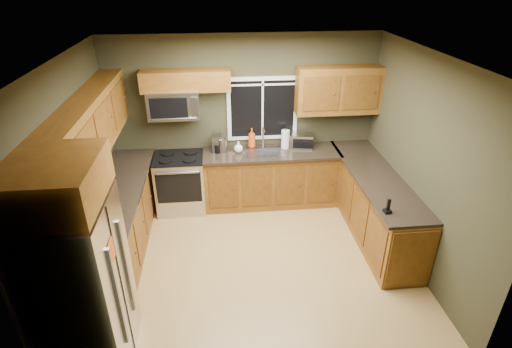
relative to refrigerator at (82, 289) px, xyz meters
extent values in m
plane|color=#A48048|center=(1.74, 1.30, -0.90)|extent=(4.20, 4.20, 0.00)
plane|color=white|center=(1.74, 1.30, 1.80)|extent=(4.20, 4.20, 0.00)
plane|color=#34331F|center=(1.74, 3.10, 0.45)|extent=(4.20, 0.00, 4.20)
plane|color=#34331F|center=(1.74, -0.50, 0.45)|extent=(4.20, 0.00, 4.20)
plane|color=#34331F|center=(-0.36, 1.30, 0.45)|extent=(0.00, 3.60, 3.60)
plane|color=#34331F|center=(3.84, 1.30, 0.45)|extent=(0.00, 3.60, 3.60)
cube|color=white|center=(2.04, 3.09, 0.65)|extent=(1.12, 0.03, 1.02)
cube|color=black|center=(2.04, 3.08, 0.65)|extent=(1.00, 0.01, 0.90)
cube|color=white|center=(2.04, 3.07, 0.65)|extent=(0.03, 0.01, 0.90)
cube|color=white|center=(2.04, 3.07, 1.04)|extent=(1.00, 0.01, 0.03)
cube|color=brown|center=(-0.06, 1.78, -0.45)|extent=(0.60, 2.65, 0.90)
cube|color=black|center=(-0.04, 1.78, 0.02)|extent=(0.65, 2.65, 0.04)
cube|color=brown|center=(2.15, 2.80, -0.45)|extent=(2.17, 0.60, 0.90)
cube|color=black|center=(2.15, 2.78, 0.02)|extent=(2.17, 0.65, 0.04)
cube|color=brown|center=(3.54, 1.85, -0.45)|extent=(0.60, 2.50, 0.90)
cube|color=#5F3811|center=(3.54, 0.59, -0.45)|extent=(0.56, 0.02, 0.82)
cube|color=black|center=(3.51, 1.85, 0.02)|extent=(0.65, 2.50, 0.04)
cube|color=brown|center=(-0.20, 1.78, 0.96)|extent=(0.33, 2.65, 0.72)
cube|color=brown|center=(0.89, 2.94, 1.17)|extent=(1.30, 0.33, 0.30)
cube|color=brown|center=(3.19, 2.94, 0.96)|extent=(1.30, 0.33, 0.72)
cube|color=brown|center=(0.00, 0.00, 1.13)|extent=(0.72, 0.90, 0.38)
cube|color=#B7B7BC|center=(0.00, 0.00, 0.00)|extent=(0.72, 0.90, 1.80)
cube|color=slate|center=(0.37, -0.20, 0.05)|extent=(0.03, 0.04, 1.10)
cube|color=slate|center=(0.37, 0.20, 0.05)|extent=(0.03, 0.04, 1.10)
cube|color=black|center=(0.36, 0.00, 0.00)|extent=(0.01, 0.02, 1.78)
cube|color=#D64A14|center=(0.37, -0.10, 0.50)|extent=(0.01, 0.14, 0.20)
cube|color=#B7B7BC|center=(0.69, 2.78, -0.45)|extent=(0.76, 0.65, 0.90)
cube|color=black|center=(0.69, 2.78, 0.00)|extent=(0.76, 0.64, 0.03)
cube|color=black|center=(0.69, 2.45, -0.35)|extent=(0.68, 0.02, 0.50)
cylinder|color=slate|center=(0.69, 2.43, -0.08)|extent=(0.64, 0.04, 0.04)
cylinder|color=black|center=(0.51, 2.64, 0.03)|extent=(0.20, 0.20, 0.01)
cylinder|color=black|center=(0.87, 2.64, 0.03)|extent=(0.20, 0.20, 0.01)
cylinder|color=black|center=(0.51, 2.92, 0.03)|extent=(0.20, 0.20, 0.01)
cylinder|color=black|center=(0.87, 2.92, 0.03)|extent=(0.20, 0.20, 0.01)
cube|color=#B7B7BC|center=(0.69, 2.91, 0.83)|extent=(0.76, 0.38, 0.42)
cube|color=black|center=(0.63, 2.72, 0.83)|extent=(0.54, 0.01, 0.30)
cube|color=slate|center=(1.00, 2.72, 0.83)|extent=(0.10, 0.01, 0.30)
cylinder|color=slate|center=(0.69, 2.70, 0.67)|extent=(0.66, 0.02, 0.02)
cube|color=slate|center=(2.04, 2.78, 0.03)|extent=(0.60, 0.42, 0.02)
cylinder|color=#B7B7BC|center=(2.04, 2.98, 0.21)|extent=(0.03, 0.03, 0.34)
cylinder|color=#B7B7BC|center=(2.04, 2.90, 0.37)|extent=(0.03, 0.18, 0.03)
cube|color=#B7B7BC|center=(2.65, 2.92, 0.16)|extent=(0.42, 0.34, 0.23)
cube|color=black|center=(2.65, 2.78, 0.16)|extent=(0.31, 0.07, 0.16)
cube|color=slate|center=(1.30, 2.90, 0.17)|extent=(0.16, 0.20, 0.27)
cylinder|color=black|center=(1.30, 2.83, 0.11)|extent=(0.10, 0.10, 0.14)
cylinder|color=#B7B7BC|center=(1.39, 2.85, 0.15)|extent=(0.20, 0.20, 0.22)
cone|color=black|center=(1.39, 2.85, 0.28)|extent=(0.13, 0.13, 0.06)
cylinder|color=white|center=(2.39, 2.90, 0.19)|extent=(0.15, 0.15, 0.30)
cylinder|color=slate|center=(2.39, 2.90, 0.35)|extent=(0.03, 0.03, 0.04)
imported|color=#D64A14|center=(1.86, 3.00, 0.20)|extent=(0.12, 0.12, 0.32)
imported|color=white|center=(1.63, 2.82, 0.13)|extent=(0.17, 0.17, 0.18)
cube|color=black|center=(3.29, 0.90, 0.06)|extent=(0.09, 0.09, 0.04)
cube|color=black|center=(3.29, 0.90, 0.15)|extent=(0.04, 0.03, 0.15)
camera|label=1|loc=(1.32, -2.92, 2.67)|focal=28.00mm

